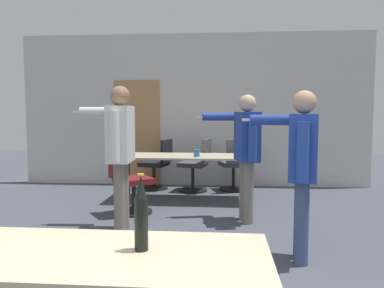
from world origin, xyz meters
TOP-DOWN VIEW (x-y plane):
  - back_wall at (-0.02, 5.78)m, footprint 6.74×0.12m
  - conference_table_near at (-0.29, 0.27)m, footprint 2.21×0.71m
  - conference_table_far at (-0.03, 4.48)m, footprint 2.17×0.81m
  - person_near_casual at (-0.64, 2.82)m, footprint 0.81×0.67m
  - person_center_tall at (1.32, 2.08)m, footprint 0.73×0.76m
  - person_left_plaid at (0.88, 3.35)m, footprint 0.84×0.65m
  - office_chair_near_pushed at (-0.74, 3.59)m, footprint 0.69×0.67m
  - office_chair_mid_tucked at (-0.63, 5.32)m, footprint 0.61×0.56m
  - office_chair_far_left at (0.80, 5.26)m, footprint 0.59×0.63m
  - office_chair_far_right at (0.11, 5.17)m, footprint 0.61×0.56m
  - beer_bottle at (0.17, 0.31)m, footprint 0.07×0.07m
  - drink_cup at (0.17, 4.33)m, footprint 0.09×0.09m

SIDE VIEW (x-z plane):
  - office_chair_near_pushed at x=-0.74m, z-range -0.03..0.90m
  - office_chair_mid_tucked at x=-0.63m, z-range -0.03..0.90m
  - office_chair_far_left at x=0.80m, z-range -0.02..0.92m
  - office_chair_far_right at x=0.11m, z-range -0.02..0.93m
  - conference_table_near at x=-0.29m, z-range 0.30..1.04m
  - conference_table_far at x=-0.03m, z-range 0.31..1.04m
  - drink_cup at x=0.17m, z-range 0.73..0.84m
  - beer_bottle at x=0.17m, z-range 0.72..1.11m
  - person_center_tall at x=1.32m, z-range 0.16..1.79m
  - person_left_plaid at x=0.88m, z-range 0.16..1.82m
  - person_near_casual at x=-0.64m, z-range 0.18..1.91m
  - back_wall at x=-0.02m, z-range -0.01..2.92m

